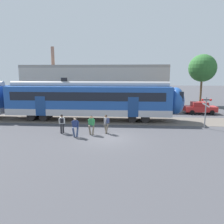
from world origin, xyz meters
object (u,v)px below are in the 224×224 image
at_px(commuter_train, 15,99).
at_px(pedestrian_green, 92,123).
at_px(pedestrian_white, 62,122).
at_px(crossing_signal, 206,108).
at_px(parked_car_red, 200,108).
at_px(pedestrian_grey, 106,122).
at_px(pedestrian_navy, 75,125).

bearing_deg(commuter_train, pedestrian_green, -31.34).
distance_m(pedestrian_white, crossing_signal, 13.40).
relative_size(commuter_train, pedestrian_white, 22.83).
bearing_deg(commuter_train, pedestrian_white, -38.44).
height_order(pedestrian_green, parked_car_red, pedestrian_green).
xyz_separation_m(pedestrian_grey, parked_car_red, (11.19, 10.41, -0.21)).
relative_size(pedestrian_navy, pedestrian_green, 1.00).
distance_m(commuter_train, pedestrian_white, 9.27).
bearing_deg(pedestrian_grey, pedestrian_navy, -151.70).
bearing_deg(pedestrian_green, pedestrian_grey, 22.75).
relative_size(commuter_train, parked_car_red, 9.43).
relative_size(pedestrian_white, parked_car_red, 0.41).
height_order(pedestrian_white, pedestrian_grey, same).
distance_m(parked_car_red, crossing_signal, 8.24).
distance_m(commuter_train, crossing_signal, 20.49).
height_order(pedestrian_navy, pedestrian_grey, same).
xyz_separation_m(pedestrian_white, pedestrian_grey, (3.88, 0.21, 0.00)).
bearing_deg(pedestrian_green, commuter_train, 148.66).
height_order(commuter_train, pedestrian_grey, commuter_train).
height_order(commuter_train, pedestrian_navy, commuter_train).
bearing_deg(pedestrian_navy, pedestrian_green, 33.38).
bearing_deg(pedestrian_grey, pedestrian_white, -176.92).
bearing_deg(crossing_signal, pedestrian_white, -168.26).
bearing_deg(pedestrian_grey, crossing_signal, 15.25).
relative_size(commuter_train, pedestrian_grey, 22.83).
height_order(pedestrian_green, crossing_signal, crossing_signal).
bearing_deg(pedestrian_green, parked_car_red, 41.35).
distance_m(commuter_train, pedestrian_grey, 12.43).
xyz_separation_m(pedestrian_navy, pedestrian_green, (1.20, 0.79, 0.00)).
bearing_deg(pedestrian_grey, commuter_train, 153.60).
distance_m(pedestrian_white, pedestrian_green, 2.69).
distance_m(commuter_train, pedestrian_green, 11.62).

